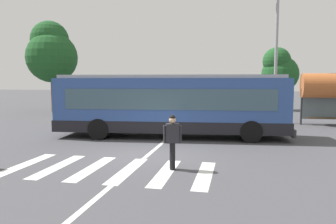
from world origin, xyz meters
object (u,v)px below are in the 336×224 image
object	(u,v)px
parked_car_charcoal	(145,106)
background_tree_right	(279,70)
parked_car_red	(176,106)
bus_stop_shelter	(333,87)
parked_car_silver	(211,107)
twin_arm_street_lamp	(277,34)
city_transit_bus	(171,105)
pedestrian_crossing_street	(172,139)
parked_car_blue	(244,107)
background_tree_left	(51,52)

from	to	relation	value
parked_car_charcoal	background_tree_right	world-z (taller)	background_tree_right
parked_car_red	bus_stop_shelter	size ratio (longest dim) A/B	1.20
parked_car_silver	twin_arm_street_lamp	xyz separation A→B (m)	(4.37, -2.94, 5.05)
city_transit_bus	twin_arm_street_lamp	size ratio (longest dim) A/B	1.19
parked_car_silver	background_tree_right	size ratio (longest dim) A/B	0.78
bus_stop_shelter	city_transit_bus	bearing A→B (deg)	-145.50
pedestrian_crossing_street	parked_car_charcoal	world-z (taller)	pedestrian_crossing_street
parked_car_charcoal	parked_car_blue	distance (m)	7.85
pedestrian_crossing_street	parked_car_charcoal	size ratio (longest dim) A/B	0.38
parked_car_blue	parked_car_red	bearing A→B (deg)	178.43
pedestrian_crossing_street	city_transit_bus	bearing A→B (deg)	101.76
background_tree_left	twin_arm_street_lamp	bearing A→B (deg)	-12.67
parked_car_silver	twin_arm_street_lamp	size ratio (longest dim) A/B	0.48
parked_car_charcoal	parked_car_blue	world-z (taller)	same
parked_car_silver	parked_car_red	bearing A→B (deg)	172.79
parked_car_charcoal	background_tree_left	size ratio (longest dim) A/B	0.56
parked_car_silver	twin_arm_street_lamp	bearing A→B (deg)	-33.88
background_tree_right	twin_arm_street_lamp	bearing A→B (deg)	-98.13
parked_car_red	pedestrian_crossing_street	bearing A→B (deg)	-79.91
city_transit_bus	background_tree_right	bearing A→B (deg)	66.92
bus_stop_shelter	background_tree_left	xyz separation A→B (m)	(-22.09, 4.65, 2.90)
background_tree_left	pedestrian_crossing_street	bearing A→B (deg)	-49.47
parked_car_blue	background_tree_right	world-z (taller)	background_tree_right
pedestrian_crossing_street	twin_arm_street_lamp	world-z (taller)	twin_arm_street_lamp
pedestrian_crossing_street	background_tree_left	world-z (taller)	background_tree_left
pedestrian_crossing_street	bus_stop_shelter	size ratio (longest dim) A/B	0.46
parked_car_red	twin_arm_street_lamp	world-z (taller)	twin_arm_street_lamp
parked_car_red	parked_car_blue	size ratio (longest dim) A/B	1.00
parked_car_red	background_tree_right	world-z (taller)	background_tree_right
pedestrian_crossing_street	parked_car_charcoal	bearing A→B (deg)	108.88
background_tree_right	city_transit_bus	bearing A→B (deg)	-113.08
parked_car_charcoal	twin_arm_street_lamp	world-z (taller)	twin_arm_street_lamp
pedestrian_crossing_street	bus_stop_shelter	world-z (taller)	bus_stop_shelter
twin_arm_street_lamp	city_transit_bus	bearing A→B (deg)	-130.25
pedestrian_crossing_street	parked_car_red	distance (m)	16.07
parked_car_charcoal	background_tree_right	distance (m)	13.40
background_tree_left	bus_stop_shelter	bearing A→B (deg)	-11.89
twin_arm_street_lamp	bus_stop_shelter	bearing A→B (deg)	-7.49
parked_car_blue	city_transit_bus	bearing A→B (deg)	-111.03
bus_stop_shelter	background_tree_left	distance (m)	22.76
parked_car_charcoal	bus_stop_shelter	distance (m)	13.64
background_tree_right	parked_car_charcoal	bearing A→B (deg)	-148.31
background_tree_left	parked_car_silver	bearing A→B (deg)	-5.06
parked_car_charcoal	parked_car_silver	xyz separation A→B (m)	(5.33, -0.06, 0.00)
parked_car_red	parked_car_blue	world-z (taller)	same
background_tree_left	parked_car_red	bearing A→B (deg)	-4.52
twin_arm_street_lamp	background_tree_left	bearing A→B (deg)	167.33
parked_car_silver	parked_car_blue	bearing A→B (deg)	4.84
parked_car_charcoal	twin_arm_street_lamp	bearing A→B (deg)	-17.16
pedestrian_crossing_street	background_tree_left	size ratio (longest dim) A/B	0.21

